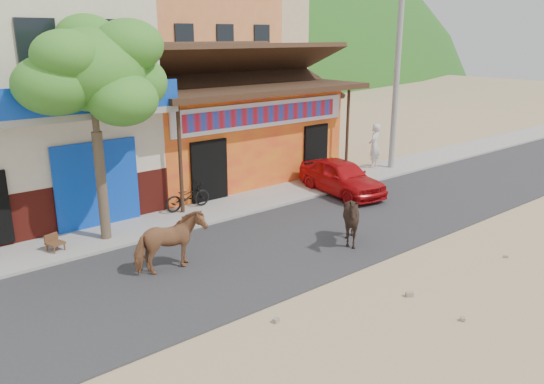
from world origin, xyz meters
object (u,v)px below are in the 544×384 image
(tree, at_px, (96,132))
(pedestrian, at_px, (374,146))
(cow_dark, at_px, (352,220))
(red_car, at_px, (341,177))
(scooter, at_px, (188,196))
(utility_pole, at_px, (397,72))
(cow_tan, at_px, (170,243))
(cafe_chair_right, at_px, (54,236))

(tree, relative_size, pedestrian, 3.21)
(cow_dark, bearing_deg, red_car, 134.00)
(red_car, height_order, scooter, red_car)
(cow_dark, bearing_deg, pedestrian, 123.75)
(utility_pole, distance_m, cow_dark, 9.72)
(cow_tan, relative_size, pedestrian, 0.92)
(red_car, distance_m, cafe_chair_right, 9.88)
(pedestrian, relative_size, cafe_chair_right, 2.27)
(utility_pole, xyz_separation_m, cow_tan, (-12.37, -3.12, -3.35))
(tree, bearing_deg, cafe_chair_right, -178.09)
(cow_tan, xyz_separation_m, red_car, (8.00, 1.92, -0.10))
(cow_dark, xyz_separation_m, red_car, (3.40, 3.59, -0.11))
(tree, relative_size, cafe_chair_right, 7.28)
(tree, bearing_deg, red_car, -6.77)
(tree, height_order, cow_tan, tree)
(utility_pole, bearing_deg, cow_dark, -148.36)
(cow_tan, xyz_separation_m, cow_dark, (4.61, -1.67, 0.01))
(cafe_chair_right, bearing_deg, red_car, -22.59)
(scooter, bearing_deg, tree, 102.09)
(utility_pole, bearing_deg, tree, -179.10)
(tree, height_order, utility_pole, utility_pole)
(utility_pole, height_order, pedestrian, utility_pole)
(cow_tan, relative_size, cafe_chair_right, 2.09)
(tree, distance_m, scooter, 4.10)
(scooter, bearing_deg, red_car, -110.25)
(utility_pole, xyz_separation_m, pedestrian, (-0.61, 0.47, -3.06))
(pedestrian, bearing_deg, scooter, -22.40)
(red_car, bearing_deg, tree, -179.25)
(cow_tan, bearing_deg, red_car, -73.79)
(cow_tan, bearing_deg, tree, 11.07)
(scooter, height_order, cafe_chair_right, scooter)
(tree, height_order, pedestrian, tree)
(cafe_chair_right, bearing_deg, cow_tan, -74.57)
(cow_tan, relative_size, scooter, 1.06)
(utility_pole, bearing_deg, cow_tan, -165.86)
(cow_dark, height_order, pedestrian, pedestrian)
(scooter, bearing_deg, cow_dark, -162.03)
(red_car, bearing_deg, cafe_chair_right, -178.03)
(utility_pole, bearing_deg, red_car, -164.65)
(scooter, relative_size, pedestrian, 0.87)
(pedestrian, height_order, cafe_chair_right, pedestrian)
(cow_tan, xyz_separation_m, scooter, (2.67, 3.69, -0.22))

